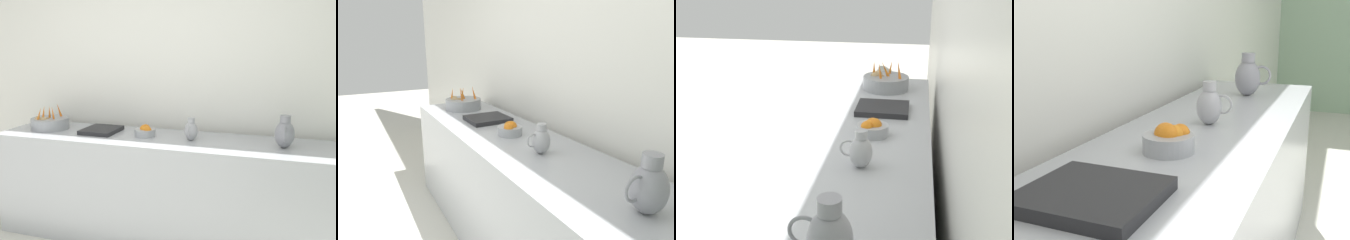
# 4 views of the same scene
# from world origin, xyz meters

# --- Properties ---
(orange_bowl) EXTENTS (0.18, 0.18, 0.10)m
(orange_bowl) POSITION_xyz_m (-1.51, -0.02, 0.97)
(orange_bowl) COLOR #9EA0A5
(orange_bowl) RESTS_ON prep_counter
(metal_pitcher_tall) EXTENTS (0.21, 0.15, 0.25)m
(metal_pitcher_tall) POSITION_xyz_m (-1.49, 1.13, 1.04)
(metal_pitcher_tall) COLOR gray
(metal_pitcher_tall) RESTS_ON prep_counter
(metal_pitcher_short) EXTENTS (0.16, 0.11, 0.19)m
(metal_pitcher_short) POSITION_xyz_m (-1.50, 0.39, 1.01)
(metal_pitcher_short) COLOR #A3A3A8
(metal_pitcher_short) RESTS_ON prep_counter
(counter_sink_basin) EXTENTS (0.34, 0.30, 0.04)m
(counter_sink_basin) POSITION_xyz_m (-1.53, -0.45, 0.94)
(counter_sink_basin) COLOR #232326
(counter_sink_basin) RESTS_ON prep_counter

